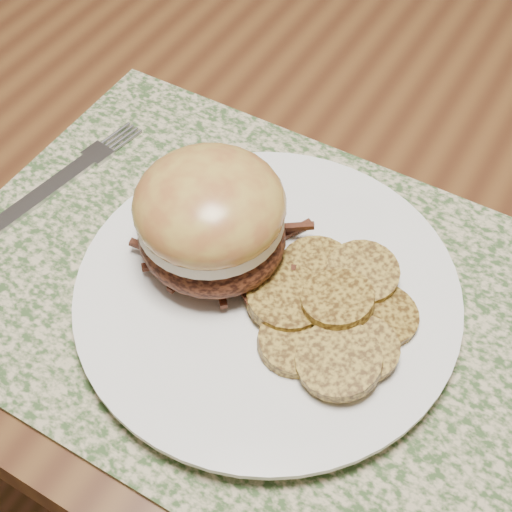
{
  "coord_description": "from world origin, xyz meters",
  "views": [
    {
      "loc": [
        0.33,
        -0.51,
        1.18
      ],
      "look_at": [
        0.17,
        -0.25,
        0.79
      ],
      "focal_mm": 50.0,
      "sensor_mm": 36.0,
      "label": 1
    }
  ],
  "objects_px": {
    "pork_sandwich": "(210,218)",
    "fork": "(56,184)",
    "dinner_plate": "(267,294)",
    "dining_table": "(236,104)"
  },
  "relations": [
    {
      "from": "dining_table",
      "to": "fork",
      "type": "xyz_separation_m",
      "value": [
        -0.02,
        -0.25,
        0.09
      ]
    },
    {
      "from": "pork_sandwich",
      "to": "fork",
      "type": "relative_size",
      "value": 0.78
    },
    {
      "from": "dining_table",
      "to": "pork_sandwich",
      "type": "distance_m",
      "value": 0.32
    },
    {
      "from": "fork",
      "to": "dining_table",
      "type": "bearing_deg",
      "value": 94.42
    },
    {
      "from": "dining_table",
      "to": "dinner_plate",
      "type": "bearing_deg",
      "value": -54.33
    },
    {
      "from": "dinner_plate",
      "to": "pork_sandwich",
      "type": "height_order",
      "value": "pork_sandwich"
    },
    {
      "from": "dining_table",
      "to": "pork_sandwich",
      "type": "xyz_separation_m",
      "value": [
        0.14,
        -0.25,
        0.14
      ]
    },
    {
      "from": "dining_table",
      "to": "fork",
      "type": "relative_size",
      "value": 8.2
    },
    {
      "from": "dinner_plate",
      "to": "pork_sandwich",
      "type": "relative_size",
      "value": 1.82
    },
    {
      "from": "dinner_plate",
      "to": "fork",
      "type": "height_order",
      "value": "dinner_plate"
    }
  ]
}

